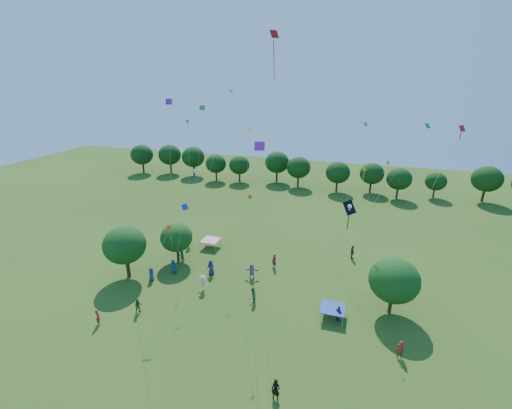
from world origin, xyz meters
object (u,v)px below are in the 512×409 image
at_px(near_tree_north, 176,237).
at_px(pirate_kite, 349,211).
at_px(tent_blue, 333,308).
at_px(red_high_kite, 271,91).
at_px(near_tree_west, 125,245).
at_px(near_tree_east, 394,280).
at_px(tent_red_stripe, 211,240).
at_px(man_in_black, 276,390).

height_order(near_tree_north, pirate_kite, pirate_kite).
distance_m(tent_blue, red_high_kite, 20.50).
height_order(near_tree_north, red_high_kite, red_high_kite).
height_order(near_tree_west, near_tree_north, near_tree_west).
distance_m(near_tree_east, tent_red_stripe, 23.49).
distance_m(near_tree_north, tent_red_stripe, 5.63).
xyz_separation_m(pirate_kite, red_high_kite, (-7.42, 4.91, 8.20)).
distance_m(near_tree_west, near_tree_north, 6.09).
height_order(tent_blue, pirate_kite, pirate_kite).
bearing_deg(near_tree_east, tent_blue, -155.55).
distance_m(near_tree_west, tent_blue, 23.07).
distance_m(near_tree_west, tent_red_stripe, 11.57).
xyz_separation_m(near_tree_east, tent_blue, (-5.20, -2.37, -2.60)).
bearing_deg(pirate_kite, near_tree_east, 49.11).
xyz_separation_m(tent_red_stripe, tent_blue, (16.94, -9.77, 0.00)).
bearing_deg(red_high_kite, tent_blue, -15.95).
bearing_deg(man_in_black, near_tree_west, 156.56).
xyz_separation_m(tent_blue, man_in_black, (-2.95, -10.12, -0.18)).
xyz_separation_m(near_tree_north, tent_red_stripe, (2.33, 4.63, -2.19)).
bearing_deg(near_tree_east, man_in_black, -123.12).
bearing_deg(man_in_black, red_high_kite, 111.99).
xyz_separation_m(near_tree_west, near_tree_east, (28.08, 2.06, -0.39)).
bearing_deg(near_tree_west, near_tree_east, 4.20).
bearing_deg(near_tree_east, near_tree_west, -175.80).
bearing_deg(pirate_kite, man_in_black, -116.28).
bearing_deg(near_tree_north, red_high_kite, -14.39).
relative_size(near_tree_west, red_high_kite, 0.26).
xyz_separation_m(near_tree_north, man_in_black, (16.32, -15.27, -2.37)).
height_order(near_tree_west, tent_blue, near_tree_west).
distance_m(near_tree_east, man_in_black, 15.17).
xyz_separation_m(near_tree_north, red_high_kite, (12.44, -3.19, 17.04)).
bearing_deg(red_high_kite, near_tree_east, 1.98).
bearing_deg(near_tree_west, red_high_kite, 5.86).
bearing_deg(red_high_kite, pirate_kite, -33.51).
xyz_separation_m(near_tree_east, man_in_black, (-8.15, -12.49, -2.78)).
distance_m(pirate_kite, red_high_kite, 12.10).
bearing_deg(red_high_kite, near_tree_north, 165.61).
distance_m(near_tree_east, tent_blue, 6.28).
relative_size(near_tree_east, tent_red_stripe, 2.61).
bearing_deg(pirate_kite, near_tree_west, 172.08).
xyz_separation_m(man_in_black, red_high_kite, (-3.88, 12.07, 19.41)).
relative_size(near_tree_north, pirate_kite, 0.43).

